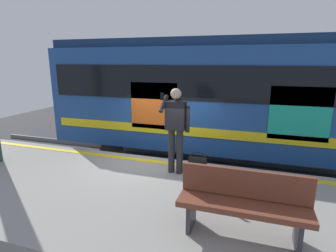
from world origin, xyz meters
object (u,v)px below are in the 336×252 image
at_px(passenger, 176,124).
at_px(bench, 243,201).
at_px(train_carriage, 228,93).
at_px(handbag, 198,165).

distance_m(passenger, bench, 2.35).
height_order(train_carriage, bench, train_carriage).
bearing_deg(bench, handbag, -61.02).
bearing_deg(train_carriage, bench, 98.96).
relative_size(handbag, bench, 0.24).
height_order(handbag, bench, bench).
xyz_separation_m(train_carriage, passenger, (0.71, 3.10, -0.31)).
bearing_deg(handbag, train_carriage, -94.66).
height_order(passenger, handbag, passenger).
relative_size(passenger, handbag, 4.29).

